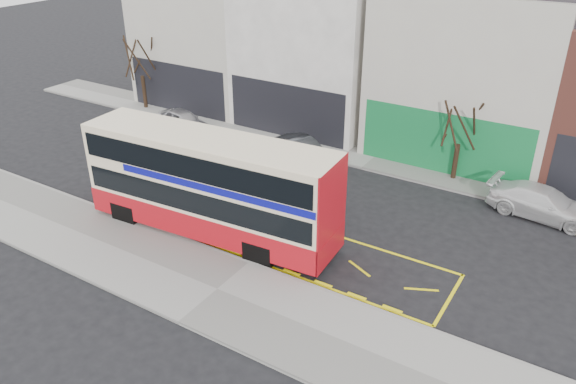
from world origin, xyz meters
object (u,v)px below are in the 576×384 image
Objects in this scene: car_grey at (303,150)px; car_white at (543,203)px; bus_stop_post at (138,182)px; street_tree_right at (463,112)px; double_decker_bus at (211,185)px; car_silver at (184,121)px; street_tree_left at (139,46)px.

car_grey is 11.71m from car_white.
bus_stop_post is 0.71× the size of car_white.
street_tree_right is at bearing -59.21° from car_grey.
car_silver is at bearing 132.80° from double_decker_bus.
car_white is at bearing 33.43° from double_decker_bus.
double_decker_bus is 1.78× the size of street_tree_left.
street_tree_left reaches higher than bus_stop_post.
car_silver is at bearing -173.41° from street_tree_right.
street_tree_right is at bearing 0.60° from street_tree_left.
car_white is 0.76× the size of street_tree_left.
car_white is (11.12, 8.51, -1.56)m from double_decker_bus.
street_tree_right is (-4.28, 1.50, 2.82)m from car_white.
double_decker_bus is 8.34m from car_grey.
street_tree_left reaches higher than double_decker_bus.
street_tree_right is (15.58, 1.80, 2.86)m from car_silver.
double_decker_bus is 2.09× the size of street_tree_right.
car_silver is (-8.74, 8.21, -1.60)m from double_decker_bus.
double_decker_bus is at bearing -124.34° from street_tree_right.
bus_stop_post is 0.54× the size of street_tree_left.
street_tree_right is at bearing 76.32° from car_white.
car_white is at bearing -19.28° from street_tree_right.
bus_stop_post is at bearing -130.94° from street_tree_right.
street_tree_right reaches higher than car_white.
bus_stop_post is at bearing -176.72° from car_grey.
double_decker_bus reaches higher than car_silver.
street_tree_left is 20.27m from street_tree_right.
car_silver is at bearing 126.27° from bus_stop_post.
bus_stop_post is 0.89× the size of car_silver.
car_white reaches higher than car_silver.
double_decker_bus reaches higher than bus_stop_post.
double_decker_bus is at bearing -159.11° from car_grey.
bus_stop_post is 0.88× the size of car_grey.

